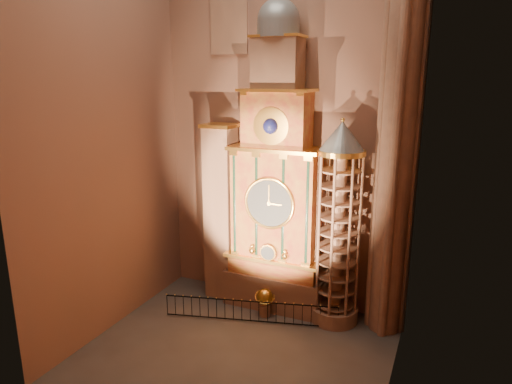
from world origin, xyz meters
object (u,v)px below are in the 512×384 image
at_px(stair_turret, 338,227).
at_px(celestial_globe, 265,300).
at_px(portrait_tower, 221,212).
at_px(astronomical_clock, 276,192).
at_px(iron_railing, 250,311).

relative_size(stair_turret, celestial_globe, 6.88).
xyz_separation_m(portrait_tower, stair_turret, (6.90, -0.28, 0.12)).
bearing_deg(stair_turret, astronomical_clock, 175.70).
bearing_deg(astronomical_clock, celestial_globe, -92.96).
distance_m(astronomical_clock, portrait_tower, 3.73).
height_order(celestial_globe, iron_railing, celestial_globe).
height_order(astronomical_clock, portrait_tower, astronomical_clock).
relative_size(astronomical_clock, stair_turret, 1.55).
relative_size(portrait_tower, iron_railing, 1.15).
xyz_separation_m(stair_turret, celestial_globe, (-3.57, -1.10, -4.33)).
bearing_deg(celestial_globe, iron_railing, -113.41).
distance_m(astronomical_clock, iron_railing, 6.49).
height_order(astronomical_clock, iron_railing, astronomical_clock).
relative_size(portrait_tower, stair_turret, 0.94).
bearing_deg(portrait_tower, stair_turret, -2.33).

